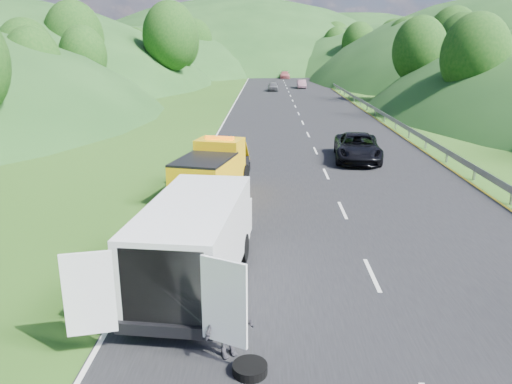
{
  "coord_description": "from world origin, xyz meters",
  "views": [
    {
      "loc": [
        -0.13,
        -15.46,
        6.52
      ],
      "look_at": [
        -0.52,
        2.23,
        1.3
      ],
      "focal_mm": 35.0,
      "sensor_mm": 36.0,
      "label": 1
    }
  ],
  "objects_px": {
    "spare_tire": "(250,374)",
    "child": "(228,243)",
    "worker": "(229,357)",
    "suitcase": "(151,245)",
    "woman": "(183,230)",
    "tow_truck": "(213,168)",
    "white_van": "(196,238)",
    "passing_suv": "(357,160)"
  },
  "relations": [
    {
      "from": "passing_suv",
      "to": "white_van",
      "type": "bearing_deg",
      "value": -108.4
    },
    {
      "from": "child",
      "to": "spare_tire",
      "type": "height_order",
      "value": "child"
    },
    {
      "from": "worker",
      "to": "passing_suv",
      "type": "distance_m",
      "value": 20.34
    },
    {
      "from": "worker",
      "to": "passing_suv",
      "type": "height_order",
      "value": "worker"
    },
    {
      "from": "child",
      "to": "suitcase",
      "type": "height_order",
      "value": "suitcase"
    },
    {
      "from": "tow_truck",
      "to": "woman",
      "type": "bearing_deg",
      "value": -84.66
    },
    {
      "from": "spare_tire",
      "to": "child",
      "type": "bearing_deg",
      "value": 97.97
    },
    {
      "from": "woman",
      "to": "passing_suv",
      "type": "distance_m",
      "value": 14.39
    },
    {
      "from": "woman",
      "to": "suitcase",
      "type": "bearing_deg",
      "value": 138.02
    },
    {
      "from": "white_van",
      "to": "spare_tire",
      "type": "bearing_deg",
      "value": -61.81
    },
    {
      "from": "tow_truck",
      "to": "passing_suv",
      "type": "height_order",
      "value": "tow_truck"
    },
    {
      "from": "passing_suv",
      "to": "tow_truck",
      "type": "bearing_deg",
      "value": -132.43
    },
    {
      "from": "child",
      "to": "worker",
      "type": "relative_size",
      "value": 0.59
    },
    {
      "from": "woman",
      "to": "worker",
      "type": "distance_m",
      "value": 8.02
    },
    {
      "from": "woman",
      "to": "suitcase",
      "type": "distance_m",
      "value": 2.29
    },
    {
      "from": "child",
      "to": "worker",
      "type": "height_order",
      "value": "worker"
    },
    {
      "from": "tow_truck",
      "to": "passing_suv",
      "type": "distance_m",
      "value": 10.44
    },
    {
      "from": "spare_tire",
      "to": "passing_suv",
      "type": "bearing_deg",
      "value": 74.29
    },
    {
      "from": "suitcase",
      "to": "tow_truck",
      "type": "bearing_deg",
      "value": 79.56
    },
    {
      "from": "woman",
      "to": "spare_tire",
      "type": "bearing_deg",
      "value": 173.22
    },
    {
      "from": "woman",
      "to": "worker",
      "type": "height_order",
      "value": "worker"
    },
    {
      "from": "worker",
      "to": "suitcase",
      "type": "bearing_deg",
      "value": 87.63
    },
    {
      "from": "child",
      "to": "suitcase",
      "type": "xyz_separation_m",
      "value": [
        -2.41,
        -1.0,
        0.3
      ]
    },
    {
      "from": "suitcase",
      "to": "spare_tire",
      "type": "xyz_separation_m",
      "value": [
        3.4,
        -6.1,
        -0.3
      ]
    },
    {
      "from": "child",
      "to": "worker",
      "type": "distance_m",
      "value": 6.54
    },
    {
      "from": "woman",
      "to": "suitcase",
      "type": "xyz_separation_m",
      "value": [
        -0.66,
        -2.17,
        0.3
      ]
    },
    {
      "from": "child",
      "to": "passing_suv",
      "type": "height_order",
      "value": "passing_suv"
    },
    {
      "from": "child",
      "to": "tow_truck",
      "type": "bearing_deg",
      "value": 122.97
    },
    {
      "from": "child",
      "to": "worker",
      "type": "xyz_separation_m",
      "value": [
        0.52,
        -6.52,
        0.0
      ]
    },
    {
      "from": "white_van",
      "to": "woman",
      "type": "xyz_separation_m",
      "value": [
        -1.13,
        4.37,
        -1.43
      ]
    },
    {
      "from": "tow_truck",
      "to": "child",
      "type": "height_order",
      "value": "tow_truck"
    },
    {
      "from": "tow_truck",
      "to": "passing_suv",
      "type": "xyz_separation_m",
      "value": [
        7.74,
        6.9,
        -1.19
      ]
    },
    {
      "from": "suitcase",
      "to": "spare_tire",
      "type": "relative_size",
      "value": 0.83
    },
    {
      "from": "child",
      "to": "suitcase",
      "type": "bearing_deg",
      "value": -135.11
    },
    {
      "from": "tow_truck",
      "to": "white_van",
      "type": "relative_size",
      "value": 0.82
    },
    {
      "from": "white_van",
      "to": "worker",
      "type": "height_order",
      "value": "white_van"
    },
    {
      "from": "child",
      "to": "spare_tire",
      "type": "xyz_separation_m",
      "value": [
        0.99,
        -7.1,
        0.0
      ]
    },
    {
      "from": "tow_truck",
      "to": "white_van",
      "type": "distance_m",
      "value": 9.19
    },
    {
      "from": "suitcase",
      "to": "passing_suv",
      "type": "xyz_separation_m",
      "value": [
        9.02,
        13.88,
        -0.3
      ]
    },
    {
      "from": "spare_tire",
      "to": "white_van",
      "type": "bearing_deg",
      "value": 112.42
    },
    {
      "from": "tow_truck",
      "to": "child",
      "type": "relative_size",
      "value": 5.67
    },
    {
      "from": "worker",
      "to": "passing_suv",
      "type": "relative_size",
      "value": 0.32
    }
  ]
}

